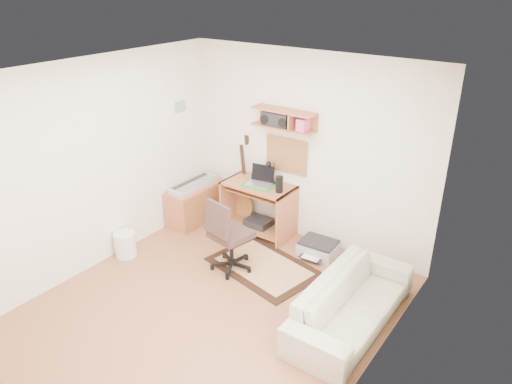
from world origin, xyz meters
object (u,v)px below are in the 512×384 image
Objects in this scene: task_chair at (231,234)px; cabinet at (195,203)px; sofa at (352,295)px; desk at (259,208)px; printer at (318,248)px.

cabinet is (-1.27, 0.71, -0.22)m from task_chair.
task_chair is 1.47m from cabinet.
task_chair is at bearing 87.22° from sofa.
desk is 1.05m from printer.
desk is 1.11× the size of cabinet.
task_chair is (0.28, -0.98, 0.12)m from desk.
desk is 1.01× the size of task_chair.
desk is 1.03m from cabinet.
task_chair is 1.10× the size of cabinet.
desk reaches higher than sofa.
desk reaches higher than cabinet.
sofa is at bearing 7.87° from task_chair.
desk is at bearing 116.43° from task_chair.
sofa reaches higher than cabinet.
cabinet is 0.49× the size of sofa.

